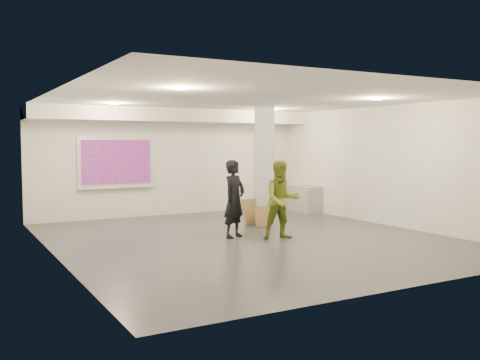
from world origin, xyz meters
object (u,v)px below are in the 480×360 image
column (264,165)px  projection_screen (116,163)px  woman (234,199)px  credenza (302,199)px  man (282,200)px

column → projection_screen: size_ratio=1.43×
projection_screen → woman: (1.40, -4.16, -0.68)m
credenza → man: man is taller
credenza → woman: size_ratio=0.79×
projection_screen → man: 5.33m
credenza → woman: (-3.92, -2.92, 0.46)m
column → projection_screen: bearing=139.4°
woman → man: (0.82, -0.63, -0.01)m
projection_screen → man: size_ratio=1.24×
man → projection_screen: bearing=129.1°
column → woman: size_ratio=1.77×
projection_screen → credenza: projection_screen is taller
credenza → man: 4.74m
man → column: bearing=81.9°
column → woman: (-1.70, -1.51, -0.65)m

